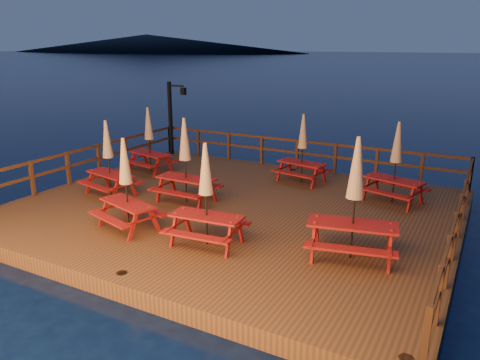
{
  "coord_description": "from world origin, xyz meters",
  "views": [
    {
      "loc": [
        6.27,
        -11.01,
        4.93
      ],
      "look_at": [
        -0.09,
        0.6,
        1.03
      ],
      "focal_mm": 35.0,
      "sensor_mm": 36.0,
      "label": 1
    }
  ],
  "objects_px": {
    "lamp_post": "(173,112)",
    "picnic_table_0": "(396,161)",
    "picnic_table_2": "(185,159)",
    "picnic_table_1": "(108,157)"
  },
  "relations": [
    {
      "from": "lamp_post",
      "to": "picnic_table_0",
      "type": "height_order",
      "value": "lamp_post"
    },
    {
      "from": "lamp_post",
      "to": "picnic_table_0",
      "type": "bearing_deg",
      "value": -11.97
    },
    {
      "from": "lamp_post",
      "to": "picnic_table_1",
      "type": "distance_m",
      "value": 5.65
    },
    {
      "from": "picnic_table_0",
      "to": "picnic_table_1",
      "type": "relative_size",
      "value": 1.04
    },
    {
      "from": "picnic_table_1",
      "to": "lamp_post",
      "type": "bearing_deg",
      "value": 117.9
    },
    {
      "from": "lamp_post",
      "to": "picnic_table_1",
      "type": "bearing_deg",
      "value": -74.05
    },
    {
      "from": "picnic_table_1",
      "to": "picnic_table_2",
      "type": "relative_size",
      "value": 0.93
    },
    {
      "from": "picnic_table_0",
      "to": "picnic_table_1",
      "type": "height_order",
      "value": "picnic_table_0"
    },
    {
      "from": "picnic_table_2",
      "to": "lamp_post",
      "type": "bearing_deg",
      "value": 129.57
    },
    {
      "from": "picnic_table_2",
      "to": "picnic_table_0",
      "type": "bearing_deg",
      "value": 28.26
    }
  ]
}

